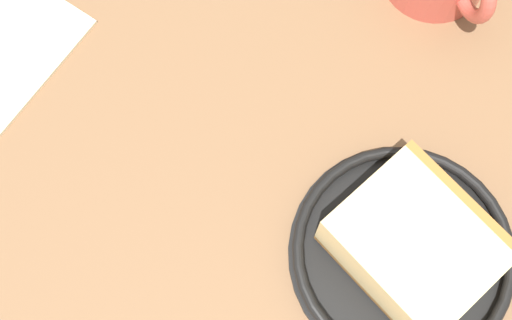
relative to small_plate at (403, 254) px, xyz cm
name	(u,v)px	position (x,y,z in cm)	size (l,w,h in cm)	color
ground_plane	(301,167)	(8.91, -3.14, -2.11)	(147.30, 147.30, 2.74)	brown
small_plate	(403,254)	(0.00, 0.00, 0.00)	(15.41, 15.41, 1.50)	black
cake_slice	(414,244)	(-0.10, -0.25, 2.43)	(11.88, 10.97, 4.85)	#9E662D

